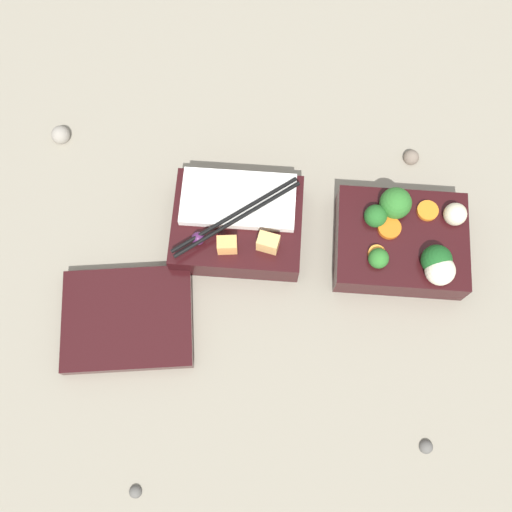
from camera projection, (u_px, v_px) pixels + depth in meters
The scene contains 8 objects.
ground_plane at pixel (309, 236), 0.83m from camera, with size 3.00×3.00×0.00m, color gray.
bento_tray_vegetable at pixel (404, 241), 0.79m from camera, with size 0.17×0.14×0.08m.
bento_tray_rice at pixel (237, 225), 0.81m from camera, with size 0.17×0.14×0.07m.
bento_lid at pixel (128, 319), 0.78m from camera, with size 0.17×0.13×0.02m, color black.
pebble_0 at pixel (411, 157), 0.86m from camera, with size 0.02×0.02×0.02m, color #7A6B5B.
pebble_1 at pixel (135, 492), 0.72m from camera, with size 0.02×0.02×0.02m, color #595651.
pebble_2 at pixel (61, 135), 0.87m from camera, with size 0.03×0.03×0.03m, color gray.
pebble_3 at pixel (427, 447), 0.74m from camera, with size 0.02×0.02×0.02m, color #595651.
Camera 1 is at (0.05, 0.29, 0.78)m, focal length 42.00 mm.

